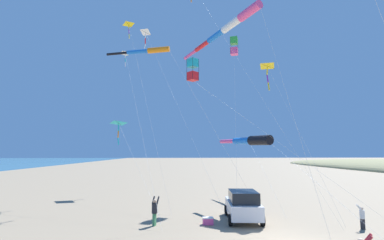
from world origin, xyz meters
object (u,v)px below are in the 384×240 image
object	(u,v)px
cooler_box	(208,221)
kite_delta_black_fish_shape	(146,33)
kite_windsock_green_low_center	(243,141)
kite_delta_white_trailing	(129,25)
parked_car	(243,205)
kite_delta_long_streamer_left	(125,54)
kite_windsock_magenta_far_left	(227,28)
person_child_grey_jacket	(362,216)
kite_delta_yellow_midlevel	(268,66)
kite_delta_red_high_left	(119,123)
kite_windsock_long_streamer_right	(250,141)
kite_box_checkered_midright	(193,70)
kite_box_blue_topmost	(234,46)
person_bystander_far	(155,210)
kite_windsock_orange_high_right	(147,51)

from	to	relation	value
cooler_box	kite_delta_black_fish_shape	world-z (taller)	kite_delta_black_fish_shape
kite_windsock_green_low_center	kite_delta_white_trailing	world-z (taller)	kite_delta_white_trailing
parked_car	kite_delta_long_streamer_left	world-z (taller)	kite_delta_long_streamer_left
parked_car	kite_windsock_magenta_far_left	world-z (taller)	kite_windsock_magenta_far_left
kite_delta_white_trailing	kite_windsock_green_low_center	bearing A→B (deg)	161.50
person_child_grey_jacket	kite_delta_yellow_midlevel	xyz separation A→B (m)	(1.96, -8.59, 11.16)
kite_delta_black_fish_shape	kite_delta_red_high_left	size ratio (longest dim) A/B	1.24
kite_delta_black_fish_shape	kite_windsock_long_streamer_right	distance (m)	15.93
person_child_grey_jacket	kite_box_checkered_midright	bearing A→B (deg)	-18.79
kite_box_blue_topmost	kite_delta_yellow_midlevel	distance (m)	5.07
kite_box_checkered_midright	person_child_grey_jacket	bearing A→B (deg)	161.21
kite_delta_yellow_midlevel	parked_car	bearing A→B (deg)	55.41
kite_delta_red_high_left	kite_windsock_long_streamer_right	bearing A→B (deg)	135.65
person_bystander_far	kite_windsock_orange_high_right	world-z (taller)	kite_windsock_orange_high_right
kite_delta_long_streamer_left	kite_delta_white_trailing	distance (m)	3.62
parked_car	kite_delta_long_streamer_left	bearing A→B (deg)	-53.41
kite_windsock_magenta_far_left	kite_box_blue_topmost	distance (m)	13.71
kite_delta_black_fish_shape	kite_windsock_long_streamer_right	xyz separation A→B (m)	(-8.15, 7.87, -11.19)
parked_car	kite_windsock_green_low_center	bearing A→B (deg)	-105.78
kite_delta_yellow_midlevel	kite_delta_black_fish_shape	xyz separation A→B (m)	(11.05, -3.98, 4.41)
cooler_box	kite_windsock_long_streamer_right	xyz separation A→B (m)	(-3.52, -2.84, 4.89)
cooler_box	kite_delta_white_trailing	xyz separation A→B (m)	(6.78, -13.97, 18.32)
person_child_grey_jacket	kite_windsock_magenta_far_left	world-z (taller)	kite_windsock_magenta_far_left
kite_delta_black_fish_shape	kite_windsock_green_low_center	xyz separation A→B (m)	(-9.58, 0.67, -10.92)
person_child_grey_jacket	kite_windsock_long_streamer_right	xyz separation A→B (m)	(4.86, -4.70, 4.38)
cooler_box	person_child_grey_jacket	distance (m)	8.60
kite_box_checkered_midright	kite_windsock_long_streamer_right	world-z (taller)	kite_box_checkered_midright
person_child_grey_jacket	kite_delta_red_high_left	bearing A→B (deg)	-44.25
cooler_box	kite_box_checkered_midright	size ratio (longest dim) A/B	0.06
parked_car	kite_windsock_magenta_far_left	size ratio (longest dim) A/B	0.39
kite_delta_black_fish_shape	kite_delta_white_trailing	world-z (taller)	kite_delta_white_trailing
kite_windsock_orange_high_right	kite_delta_long_streamer_left	distance (m)	10.70
kite_windsock_long_streamer_right	kite_delta_white_trailing	xyz separation A→B (m)	(10.30, -11.13, 13.43)
cooler_box	kite_windsock_green_low_center	world-z (taller)	kite_windsock_green_low_center
parked_car	kite_delta_long_streamer_left	distance (m)	21.04
parked_car	kite_windsock_long_streamer_right	world-z (taller)	kite_windsock_long_streamer_right
kite_delta_white_trailing	kite_windsock_long_streamer_right	bearing A→B (deg)	132.77
kite_box_blue_topmost	kite_delta_red_high_left	xyz separation A→B (m)	(11.78, -3.53, -7.58)
person_child_grey_jacket	kite_box_checkered_midright	size ratio (longest dim) A/B	0.12
kite_box_checkered_midright	kite_windsock_magenta_far_left	bearing A→B (deg)	111.80
parked_car	kite_delta_yellow_midlevel	distance (m)	13.08
kite_box_checkered_midright	kite_delta_red_high_left	bearing A→B (deg)	-61.39
kite_windsock_orange_high_right	kite_delta_long_streamer_left	bearing A→B (deg)	-72.82
person_bystander_far	kite_delta_white_trailing	size ratio (longest dim) A/B	0.09
kite_windsock_long_streamer_right	kite_delta_white_trailing	bearing A→B (deg)	-47.23
kite_windsock_orange_high_right	kite_box_checkered_midright	size ratio (longest dim) A/B	1.11
kite_delta_long_streamer_left	kite_delta_white_trailing	world-z (taller)	kite_delta_white_trailing
parked_car	kite_windsock_magenta_far_left	xyz separation A→B (m)	(1.60, 3.36, 10.09)
kite_windsock_orange_high_right	kite_delta_red_high_left	bearing A→B (deg)	-70.51
kite_windsock_magenta_far_left	kite_windsock_long_streamer_right	size ratio (longest dim) A/B	0.69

